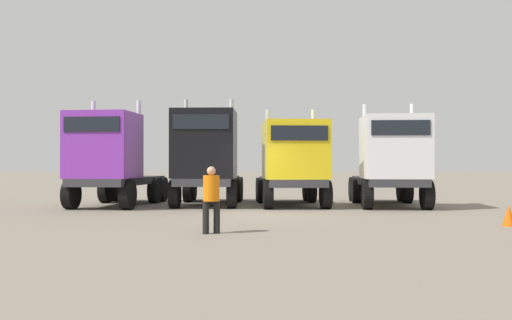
# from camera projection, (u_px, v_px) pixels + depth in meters

# --- Properties ---
(ground) EXTENTS (200.00, 200.00, 0.00)m
(ground) POSITION_uv_depth(u_px,v_px,m) (257.00, 215.00, 18.21)
(ground) COLOR gray
(semi_truck_purple) EXTENTS (3.30, 6.06, 4.26)m
(semi_truck_purple) POSITION_uv_depth(u_px,v_px,m) (110.00, 159.00, 21.43)
(semi_truck_purple) COLOR #333338
(semi_truck_purple) RESTS_ON ground
(semi_truck_black) EXTENTS (2.86, 5.90, 4.40)m
(semi_truck_black) POSITION_uv_depth(u_px,v_px,m) (207.00, 157.00, 21.95)
(semi_truck_black) COLOR #333338
(semi_truck_black) RESTS_ON ground
(semi_truck_yellow) EXTENTS (2.72, 5.86, 3.96)m
(semi_truck_yellow) POSITION_uv_depth(u_px,v_px,m) (293.00, 162.00, 21.73)
(semi_truck_yellow) COLOR #333338
(semi_truck_yellow) RESTS_ON ground
(semi_truck_white) EXTENTS (3.07, 6.07, 4.13)m
(semi_truck_white) POSITION_uv_depth(u_px,v_px,m) (392.00, 160.00, 21.42)
(semi_truck_white) COLOR #333338
(semi_truck_white) RESTS_ON ground
(visitor_in_hivis) EXTENTS (0.52, 0.52, 1.64)m
(visitor_in_hivis) POSITION_uv_depth(u_px,v_px,m) (211.00, 195.00, 13.31)
(visitor_in_hivis) COLOR black
(visitor_in_hivis) RESTS_ON ground
(traffic_cone_near) EXTENTS (0.36, 0.36, 0.58)m
(traffic_cone_near) POSITION_uv_depth(u_px,v_px,m) (509.00, 216.00, 14.89)
(traffic_cone_near) COLOR #F2590C
(traffic_cone_near) RESTS_ON ground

